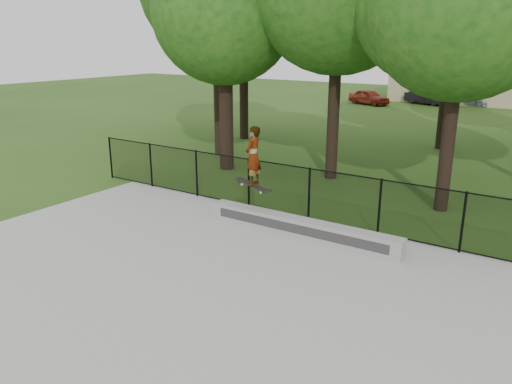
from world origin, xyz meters
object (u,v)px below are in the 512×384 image
Objects in this scene: car_b at (427,97)px; car_c at (467,99)px; skater_airborne at (253,157)px; grind_ledge at (300,228)px; car_a at (369,97)px.

car_b is 2.99m from car_c.
car_c is 31.00m from skater_airborne.
car_c is 1.86× the size of skater_airborne.
car_b reaches higher than grind_ledge.
grind_ledge is 2.18m from skater_airborne.
car_c is at bearing -39.07° from car_a.
car_c is (6.51, 3.77, -0.07)m from car_a.
car_a is at bearing 143.41° from car_b.
car_c reaches higher than grind_ledge.
car_a is (-8.78, 27.19, 0.28)m from grind_ledge.
car_a is 28.20m from skater_airborne.
skater_airborne is at bearing -154.37° from car_b.
car_b is at bearing 120.57° from car_c.
car_b is 0.99× the size of car_c.
car_a reaches higher than grind_ledge.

